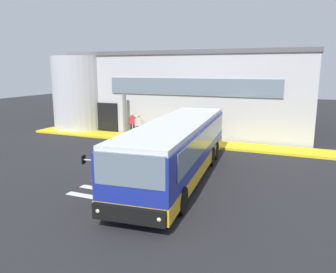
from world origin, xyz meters
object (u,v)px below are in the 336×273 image
object	(u,v)px
safety_bollard_yellow	(199,142)
passenger_near_column	(132,123)
passenger_by_doorway	(139,124)
bus_main_foreground	(178,150)
entry_support_column	(125,114)

from	to	relation	value
safety_bollard_yellow	passenger_near_column	bearing A→B (deg)	165.08
passenger_by_doorway	safety_bollard_yellow	size ratio (longest dim) A/B	1.86
passenger_near_column	passenger_by_doorway	distance (m)	0.82
bus_main_foreground	passenger_by_doorway	world-z (taller)	bus_main_foreground
safety_bollard_yellow	entry_support_column	bearing A→B (deg)	164.53
entry_support_column	passenger_by_doorway	world-z (taller)	entry_support_column
entry_support_column	bus_main_foreground	world-z (taller)	entry_support_column
bus_main_foreground	safety_bollard_yellow	xyz separation A→B (m)	(-0.77, 5.99, -0.89)
bus_main_foreground	passenger_by_doorway	bearing A→B (deg)	128.78
bus_main_foreground	passenger_near_column	distance (m)	9.92
passenger_near_column	passenger_by_doorway	size ratio (longest dim) A/B	1.00
entry_support_column	passenger_near_column	bearing A→B (deg)	-19.28
entry_support_column	passenger_by_doorway	distance (m)	1.75
entry_support_column	safety_bollard_yellow	size ratio (longest dim) A/B	3.39
bus_main_foreground	safety_bollard_yellow	size ratio (longest dim) A/B	12.98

